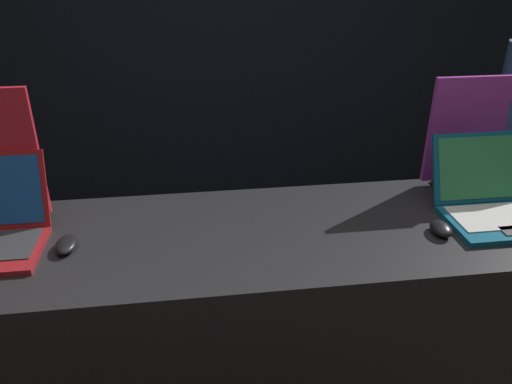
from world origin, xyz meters
The scene contains 6 objects.
wall_back centered at (0.00, 2.23, 1.40)m, with size 8.00×0.05×2.80m.
display_counter centered at (0.00, 0.33, 0.48)m, with size 2.15×0.65×0.97m.
mouse_front centered at (-0.62, 0.30, 0.98)m, with size 0.07×0.11×0.03m.
laptop_back centered at (0.85, 0.33, 1.03)m, with size 0.38×0.36×0.26m.
mouse_back centered at (0.60, 0.23, 0.99)m, with size 0.07×0.10×0.04m.
promo_stand_back centered at (0.85, 0.59, 1.17)m, with size 0.30×0.07×0.43m.
Camera 1 is at (-0.20, -1.10, 1.84)m, focal length 35.00 mm.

